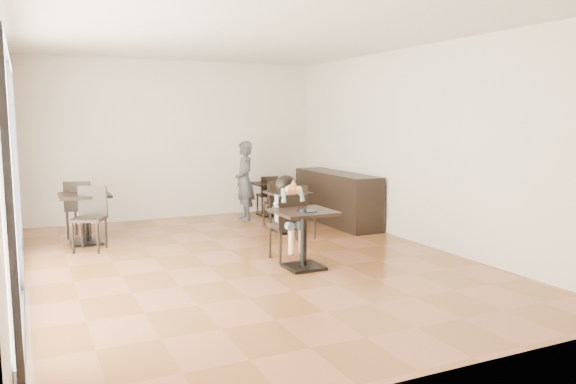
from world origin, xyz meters
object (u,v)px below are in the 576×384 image
chair_back_a (267,195)px  chair_back_b (279,199)px  child (287,218)px  chair_mid_b (302,213)px  adult_patron (245,181)px  cafe_table_mid (288,212)px  cafe_table_back (269,199)px  chair_mid_a (276,204)px  chair_left_a (82,209)px  child_chair (287,227)px  child_table (304,240)px  chair_left_b (89,219)px  cafe_table_left (86,219)px

chair_back_a → chair_back_b: 0.64m
child → chair_mid_b: 1.52m
adult_patron → chair_mid_b: (0.27, -2.02, -0.36)m
cafe_table_mid → chair_back_b: 1.28m
child → cafe_table_back: child is taller
chair_mid_a → chair_mid_b: same height
chair_left_a → child_chair: bearing=156.4°
child_table → adult_patron: (0.59, 3.80, 0.39)m
child_table → chair_left_b: chair_left_b is taller
child_chair → chair_mid_a: (0.86, 2.33, -0.05)m
cafe_table_back → chair_mid_b: bearing=-99.2°
child_chair → chair_left_a: size_ratio=0.98×
chair_mid_a → chair_left_b: (-3.40, -0.55, 0.06)m
adult_patron → cafe_table_back: (0.65, 0.30, -0.45)m
child → chair_back_b: child is taller
cafe_table_left → chair_left_b: bearing=-90.0°
chair_mid_b → chair_mid_a: bearing=90.7°
chair_mid_b → cafe_table_back: bearing=81.4°
child_table → cafe_table_back: bearing=73.2°
child_table → child: bearing=90.0°
child_chair → adult_patron: size_ratio=0.61×
child_chair → chair_left_b: bearing=-35.0°
child → chair_back_b: size_ratio=1.46×
adult_patron → chair_left_b: size_ratio=1.60×
chair_left_a → chair_back_b: 3.78m
child_table → chair_back_a: bearing=73.5°
chair_mid_b → chair_back_b: bearing=78.6°
child_table → child_chair: child_chair is taller
cafe_table_back → chair_back_b: (0.00, -0.55, 0.07)m
cafe_table_back → chair_left_a: 3.84m
cafe_table_back → chair_left_b: 4.18m
cafe_table_back → chair_back_b: 0.55m
adult_patron → cafe_table_left: size_ratio=1.93×
chair_back_a → child: bearing=74.8°
child_chair → cafe_table_left: 3.45m
child_chair → chair_back_a: size_ratio=1.16×
cafe_table_left → chair_mid_b: bearing=-17.8°
child_table → chair_left_b: size_ratio=0.81×
child_table → cafe_table_mid: child_table is taller
chair_mid_b → chair_left_a: 3.78m
cafe_table_mid → chair_back_a: bearing=78.5°
child_chair → cafe_table_mid: size_ratio=1.33×
cafe_table_left → chair_mid_a: (3.40, 0.00, 0.03)m
cafe_table_mid → chair_back_a: size_ratio=0.88×
child → cafe_table_back: 3.77m
chair_mid_a → child: bearing=70.4°
cafe_table_mid → chair_left_a: 3.58m
child_table → child: (0.00, 0.55, 0.21)m
child_table → adult_patron: size_ratio=0.51×
child_table → chair_back_a: (1.24, 4.19, 0.01)m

